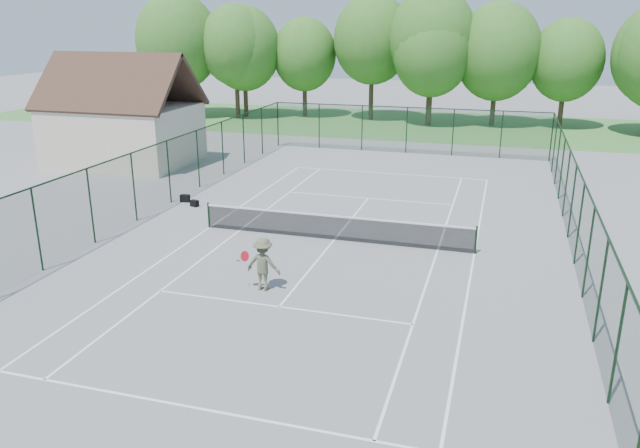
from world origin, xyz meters
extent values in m
plane|color=gray|center=(0.00, 0.00, 0.00)|extent=(140.00, 140.00, 0.00)
cube|color=#47843A|center=(0.00, 30.00, 0.01)|extent=(80.00, 16.00, 0.01)
cube|color=white|center=(0.00, 11.88, 0.00)|extent=(10.97, 0.08, 0.01)
cube|color=white|center=(0.00, -11.88, 0.00)|extent=(10.97, 0.08, 0.01)
cube|color=white|center=(0.00, 6.40, 0.00)|extent=(8.23, 0.08, 0.01)
cube|color=white|center=(0.00, -6.40, 0.00)|extent=(8.23, 0.08, 0.01)
cube|color=white|center=(5.49, 0.00, 0.00)|extent=(0.08, 23.77, 0.01)
cube|color=white|center=(-5.49, 0.00, 0.00)|extent=(0.08, 23.77, 0.01)
cube|color=white|center=(4.12, 0.00, 0.00)|extent=(0.08, 23.77, 0.01)
cube|color=white|center=(-4.12, 0.00, 0.00)|extent=(0.08, 23.77, 0.01)
cube|color=white|center=(0.00, 0.00, 0.00)|extent=(0.08, 12.80, 0.01)
cylinder|color=black|center=(-5.50, 0.00, 0.55)|extent=(0.08, 0.08, 1.10)
cylinder|color=black|center=(5.50, 0.00, 0.55)|extent=(0.08, 0.08, 1.10)
cube|color=black|center=(0.00, 0.00, 0.50)|extent=(11.00, 0.02, 0.96)
cube|color=white|center=(0.00, 0.00, 1.00)|extent=(11.00, 0.05, 0.07)
cube|color=#183A21|center=(0.00, 18.00, 1.50)|extent=(18.00, 0.02, 3.00)
cube|color=#183A21|center=(9.00, 0.00, 1.50)|extent=(0.02, 36.00, 3.00)
cube|color=#183A21|center=(-9.00, 0.00, 1.50)|extent=(0.02, 36.00, 3.00)
cube|color=black|center=(0.00, 18.00, 3.00)|extent=(18.00, 0.05, 0.05)
cube|color=black|center=(9.00, 0.00, 3.00)|extent=(0.05, 36.00, 0.05)
cube|color=black|center=(-9.00, 0.00, 3.00)|extent=(0.05, 36.00, 0.05)
cube|color=beige|center=(-16.00, 10.00, 1.75)|extent=(8.00, 6.00, 3.50)
cube|color=#473123|center=(-16.00, 11.50, 5.00)|extent=(8.60, 3.27, 3.27)
cube|color=#473123|center=(-16.00, 8.50, 5.00)|extent=(8.60, 3.27, 3.27)
cylinder|color=#443023|center=(-16.50, 30.00, 2.10)|extent=(0.40, 0.40, 4.20)
ellipsoid|color=#417C2A|center=(-16.50, 30.00, 6.00)|extent=(6.40, 6.40, 7.40)
cylinder|color=#443023|center=(0.00, 30.00, 2.10)|extent=(0.40, 0.40, 4.20)
ellipsoid|color=#417C2A|center=(0.00, 30.00, 6.00)|extent=(6.40, 6.40, 7.40)
cube|color=black|center=(-8.39, 3.27, 0.18)|extent=(0.46, 0.30, 0.35)
cube|color=black|center=(-7.58, 2.68, 0.15)|extent=(0.44, 0.34, 0.30)
imported|color=#565A40|center=(-0.94, -5.29, 0.88)|extent=(1.17, 0.71, 1.77)
sphere|color=#D6F433|center=(-0.06, -4.89, 0.76)|extent=(0.07, 0.07, 0.07)
camera|label=1|loc=(6.15, -22.72, 8.38)|focal=35.00mm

